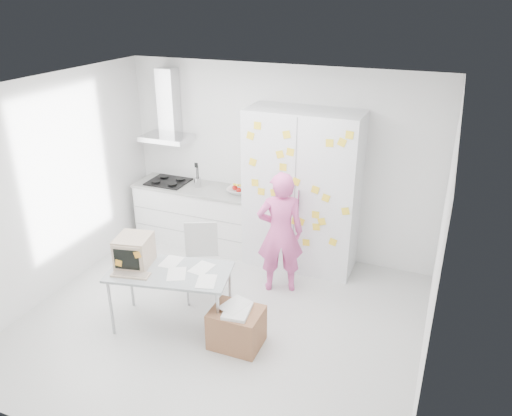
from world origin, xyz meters
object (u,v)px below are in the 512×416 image
at_px(desk, 147,260).
at_px(cardboard_box, 237,327).
at_px(person, 280,233).
at_px(chair, 202,257).

height_order(desk, cardboard_box, desk).
xyz_separation_m(person, cardboard_box, (-0.06, -1.24, -0.58)).
bearing_deg(chair, desk, -137.42).
bearing_deg(chair, cardboard_box, -68.28).
height_order(person, cardboard_box, person).
bearing_deg(desk, person, 34.63).
height_order(person, chair, person).
relative_size(desk, cardboard_box, 2.64).
xyz_separation_m(chair, cardboard_box, (0.80, -0.75, -0.31)).
height_order(chair, cardboard_box, chair).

